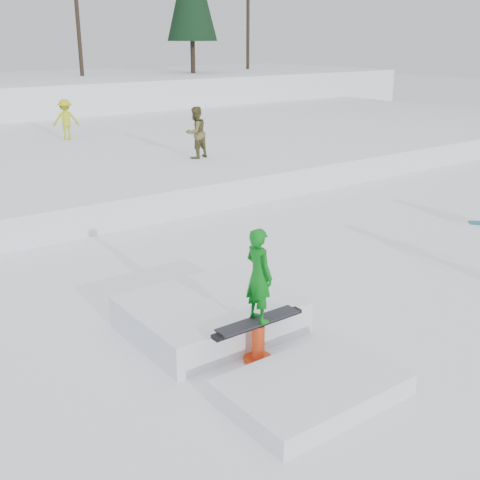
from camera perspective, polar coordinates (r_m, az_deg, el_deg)
ground at (r=9.85m, az=4.67°, el=-9.67°), size 120.00×120.00×0.00m
walker_olive at (r=20.29m, az=-4.21°, el=10.13°), size 0.94×0.80×1.70m
walker_ygreen at (r=25.05m, az=-16.19°, el=10.91°), size 1.13×0.84×1.55m
jib_rail_feature at (r=9.58m, az=-0.44°, el=-8.41°), size 2.60×4.40×2.11m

